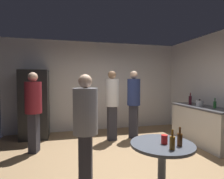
{
  "coord_description": "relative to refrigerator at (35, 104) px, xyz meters",
  "views": [
    {
      "loc": [
        -0.96,
        -3.03,
        1.53
      ],
      "look_at": [
        -0.0,
        0.66,
        1.34
      ],
      "focal_mm": 29.62,
      "sensor_mm": 36.0,
      "label": 1
    }
  ],
  "objects": [
    {
      "name": "kettle",
      "position": [
        3.95,
        -1.44,
        0.07
      ],
      "size": [
        0.24,
        0.17,
        0.18
      ],
      "color": "#B2B2B7",
      "rests_on": "kitchen_counter"
    },
    {
      "name": "beer_bottle_brown",
      "position": [
        2.11,
        -3.31,
        -0.08
      ],
      "size": [
        0.06,
        0.06,
        0.23
      ],
      "color": "#593314",
      "rests_on": "foreground_table"
    },
    {
      "name": "beer_bottle_amber",
      "position": [
        1.96,
        -3.39,
        -0.08
      ],
      "size": [
        0.06,
        0.06,
        0.23
      ],
      "color": "#8C5919",
      "rests_on": "foreground_table"
    },
    {
      "name": "person_in_gray_shirt",
      "position": [
        1.04,
        -2.71,
        0.04
      ],
      "size": [
        0.41,
        0.41,
        1.61
      ],
      "rotation": [
        0.0,
        0.0,
        -0.24
      ],
      "color": "#2D2D38",
      "rests_on": "ground_plane"
    },
    {
      "name": "plastic_cup_red",
      "position": [
        1.97,
        -3.19,
        -0.11
      ],
      "size": [
        0.08,
        0.08,
        0.11
      ],
      "primitive_type": "cylinder",
      "color": "red",
      "rests_on": "foreground_table"
    },
    {
      "name": "person_in_maroon_shirt",
      "position": [
        0.13,
        -1.08,
        0.1
      ],
      "size": [
        0.42,
        0.42,
        1.7
      ],
      "rotation": [
        0.0,
        0.0,
        -0.26
      ],
      "color": "#2D2D38",
      "rests_on": "ground_plane"
    },
    {
      "name": "wine_bottle_on_counter",
      "position": [
        3.95,
        -1.1,
        0.12
      ],
      "size": [
        0.08,
        0.08,
        0.31
      ],
      "color": "#3F141E",
      "rests_on": "kitchen_counter"
    },
    {
      "name": "kitchen_counter",
      "position": [
        4.0,
        -1.5,
        -0.45
      ],
      "size": [
        0.64,
        1.72,
        0.9
      ],
      "color": "beige",
      "rests_on": "ground_plane"
    },
    {
      "name": "foreground_table",
      "position": [
        1.95,
        -3.17,
        -0.27
      ],
      "size": [
        0.8,
        0.8,
        0.73
      ],
      "color": "#4C515B",
      "rests_on": "ground_plane"
    },
    {
      "name": "ground_plane",
      "position": [
        1.72,
        -2.2,
        -0.95
      ],
      "size": [
        5.2,
        5.2,
        0.1
      ],
      "primitive_type": "cube",
      "color": "#9E7C56"
    },
    {
      "name": "refrigerator",
      "position": [
        0.0,
        0.0,
        0.0
      ],
      "size": [
        0.7,
        0.68,
        1.8
      ],
      "color": "black",
      "rests_on": "ground_plane"
    },
    {
      "name": "person_in_navy_shirt",
      "position": [
        2.53,
        -0.69,
        0.14
      ],
      "size": [
        0.47,
        0.47,
        1.78
      ],
      "rotation": [
        0.0,
        0.0,
        -2.18
      ],
      "color": "#2D2D38",
      "rests_on": "ground_plane"
    },
    {
      "name": "person_in_white_shirt",
      "position": [
        1.94,
        -0.71,
        0.14
      ],
      "size": [
        0.37,
        0.37,
        1.77
      ],
      "rotation": [
        0.0,
        0.0,
        -1.48
      ],
      "color": "#2D2D38",
      "rests_on": "ground_plane"
    },
    {
      "name": "wall_back",
      "position": [
        1.72,
        0.43,
        0.45
      ],
      "size": [
        5.32,
        0.06,
        2.7
      ],
      "primitive_type": "cube",
      "color": "silver",
      "rests_on": "ground_plane"
    },
    {
      "name": "beer_bottle_on_counter",
      "position": [
        4.07,
        -1.78,
        0.08
      ],
      "size": [
        0.06,
        0.06,
        0.23
      ],
      "color": "#26662D",
      "rests_on": "kitchen_counter"
    }
  ]
}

